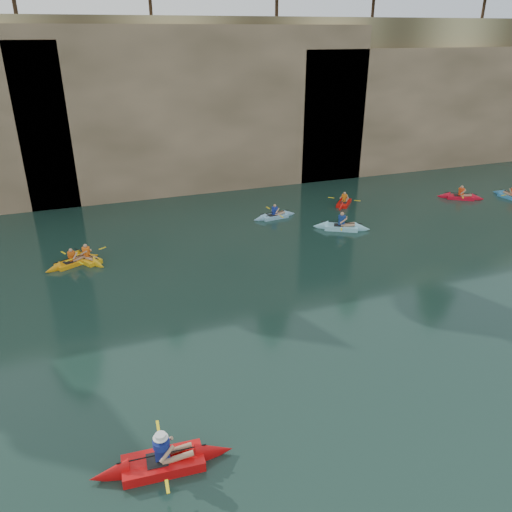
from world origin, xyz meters
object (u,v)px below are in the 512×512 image
object	(u,v)px
main_kayaker	(163,462)
kayaker_red_far	(344,203)
kayaker_orange	(73,262)
kayaker_ltblue_near	(341,227)

from	to	relation	value
main_kayaker	kayaker_red_far	xyz separation A→B (m)	(15.38, 17.84, -0.05)
kayaker_orange	kayaker_ltblue_near	distance (m)	14.93
main_kayaker	kayaker_orange	distance (m)	14.28
main_kayaker	kayaker_ltblue_near	world-z (taller)	main_kayaker
main_kayaker	kayaker_red_far	distance (m)	23.55
main_kayaker	kayaker_red_far	world-z (taller)	main_kayaker
main_kayaker	kayaker_orange	bearing A→B (deg)	101.51
kayaker_ltblue_near	kayaker_red_far	distance (m)	4.65
kayaker_orange	main_kayaker	bearing A→B (deg)	-108.56
main_kayaker	kayaker_ltblue_near	size ratio (longest dim) A/B	1.16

